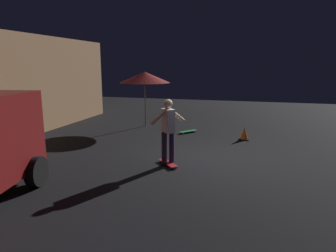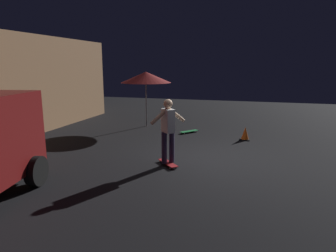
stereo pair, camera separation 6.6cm
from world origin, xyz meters
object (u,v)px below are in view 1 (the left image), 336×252
skater (168,127)px  skateboard_ridden (168,163)px  skateboard_spare (188,131)px  patio_umbrella (145,77)px  traffic_cone (244,134)px

skater → skateboard_ridden: bearing=-90.0°
skateboard_spare → patio_umbrella: bearing=70.2°
traffic_cone → skater: bearing=151.1°
skateboard_spare → traffic_cone: traffic_cone is taller
skateboard_spare → skater: size_ratio=0.44×
skateboard_spare → skater: skater is taller
patio_umbrella → skateboard_ridden: (-4.59, -2.29, -2.02)m
skateboard_spare → skater: 4.00m
patio_umbrella → skateboard_spare: (-0.73, -2.02, -2.02)m
skater → traffic_cone: skater is taller
skateboard_spare → skateboard_ridden: bearing=-176.0°
patio_umbrella → skater: (-4.59, -2.29, -1.04)m
skateboard_spare → traffic_cone: size_ratio=1.58×
skateboard_spare → skater: (-3.86, -0.27, 0.98)m
skateboard_ridden → traffic_cone: 3.82m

